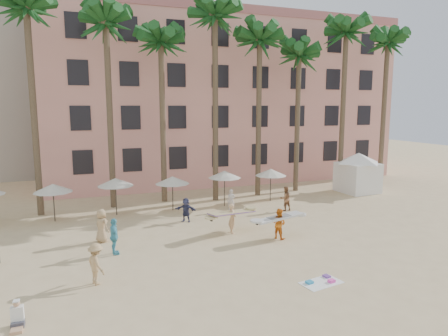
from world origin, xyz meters
TOP-DOWN VIEW (x-y plane):
  - ground at (0.00, 0.00)m, footprint 120.00×120.00m
  - pink_hotel at (7.00, 26.00)m, footprint 35.00×14.00m
  - palm_row at (0.51, 15.00)m, footprint 44.40×5.40m
  - umbrella_row at (-3.00, 12.50)m, footprint 22.50×2.70m
  - cabana at (15.81, 13.04)m, footprint 4.78×4.78m
  - beach_towel at (2.33, -1.65)m, footprint 1.95×1.30m
  - carrier_yellow at (1.15, 6.05)m, footprint 3.30×1.89m
  - carrier_white at (3.33, 4.21)m, footprint 3.05×1.10m
  - beachgoers at (-2.50, 6.49)m, footprint 14.51×10.28m
  - seated_man at (-9.57, -1.06)m, footprint 0.42×0.73m

SIDE VIEW (x-z plane):
  - ground at x=0.00m, z-range 0.00..0.00m
  - beach_towel at x=2.33m, z-range -0.04..0.10m
  - seated_man at x=-9.57m, z-range -0.15..0.80m
  - beachgoers at x=-2.50m, z-range -0.06..1.84m
  - carrier_white at x=3.33m, z-range 0.06..1.83m
  - carrier_yellow at x=1.15m, z-range 0.12..1.93m
  - cabana at x=15.81m, z-range 0.32..3.82m
  - umbrella_row at x=-3.00m, z-range 0.97..3.69m
  - pink_hotel at x=7.00m, z-range 0.00..16.00m
  - palm_row at x=0.51m, z-range 4.82..21.12m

